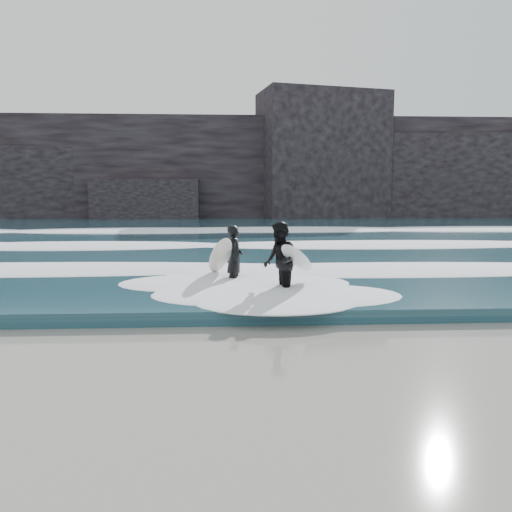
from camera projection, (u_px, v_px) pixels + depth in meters
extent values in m
plane|color=#716247|center=(242.00, 386.00, 6.68)|extent=(120.00, 120.00, 0.00)
cube|color=#1E4453|center=(232.00, 229.00, 35.40)|extent=(90.00, 52.00, 0.30)
cube|color=black|center=(231.00, 171.00, 51.66)|extent=(70.00, 9.00, 10.00)
ellipsoid|color=white|center=(235.00, 264.00, 15.55)|extent=(60.00, 3.20, 0.20)
ellipsoid|color=white|center=(233.00, 242.00, 22.49)|extent=(60.00, 4.00, 0.24)
ellipsoid|color=white|center=(232.00, 228.00, 31.40)|extent=(60.00, 4.80, 0.30)
imported|color=black|center=(235.00, 258.00, 13.38)|extent=(0.48, 0.67, 1.73)
ellipsoid|color=silver|center=(220.00, 256.00, 13.40)|extent=(0.89, 1.82, 1.22)
imported|color=black|center=(280.00, 262.00, 11.90)|extent=(0.85, 1.03, 1.91)
ellipsoid|color=white|center=(297.00, 259.00, 11.91)|extent=(1.26, 1.97, 0.95)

